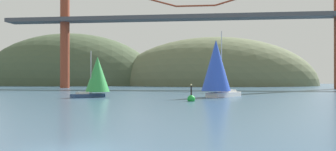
% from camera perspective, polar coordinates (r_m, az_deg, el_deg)
% --- Properties ---
extents(ground_plane, '(360.00, 360.00, 0.00)m').
position_cam_1_polar(ground_plane, '(18.57, -13.83, -10.67)').
color(ground_plane, '#385670').
extents(headland_left, '(75.47, 44.00, 42.55)m').
position_cam_1_polar(headland_left, '(164.07, -14.55, -1.37)').
color(headland_left, '#425138').
rests_on(headland_left, ground_plane).
extents(headland_center, '(79.03, 44.00, 37.99)m').
position_cam_1_polar(headland_center, '(152.05, 6.90, -1.47)').
color(headland_center, '#5B6647').
rests_on(headland_center, ground_plane).
extents(suspension_bridge, '(115.87, 6.00, 43.78)m').
position_cam_1_polar(suspension_bridge, '(113.63, 4.12, 8.90)').
color(suspension_bridge, brown).
rests_on(suspension_bridge, ground_plane).
extents(sailboat_green_sail, '(6.55, 6.74, 7.63)m').
position_cam_1_polar(sailboat_green_sail, '(64.86, -10.51, 0.00)').
color(sailboat_green_sail, navy).
rests_on(sailboat_green_sail, ground_plane).
extents(sailboat_blue_spinnaker, '(7.64, 9.42, 11.03)m').
position_cam_1_polar(sailboat_blue_spinnaker, '(63.47, 7.23, 1.18)').
color(sailboat_blue_spinnaker, white).
rests_on(sailboat_blue_spinnaker, ground_plane).
extents(channel_buoy, '(1.10, 1.10, 2.64)m').
position_cam_1_polar(channel_buoy, '(53.24, 3.47, -3.43)').
color(channel_buoy, green).
rests_on(channel_buoy, ground_plane).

